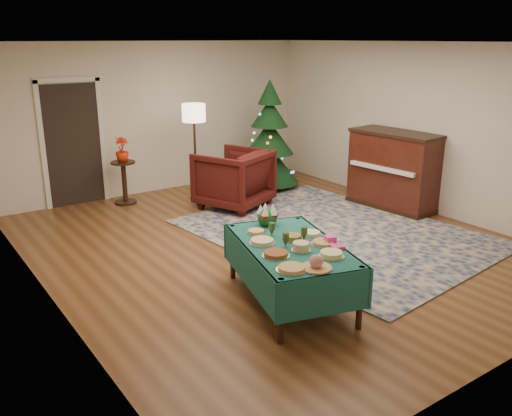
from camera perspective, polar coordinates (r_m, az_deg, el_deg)
room_shell at (r=7.21m, az=1.91°, el=6.25°), size 7.00×7.00×7.00m
doorway at (r=9.65m, az=-18.72°, el=6.69°), size 1.08×0.04×2.16m
rug at (r=8.07m, az=8.33°, el=-2.59°), size 3.63×4.52×0.02m
buffet_table at (r=5.81m, az=3.66°, el=-5.03°), size 1.43×1.92×0.66m
platter_0 at (r=5.13m, az=3.76°, el=-6.38°), size 0.30×0.30×0.04m
platter_1 at (r=5.17m, az=6.35°, el=-5.82°), size 0.31×0.31×0.14m
platter_2 at (r=5.48m, az=7.94°, el=-4.85°), size 0.26×0.26×0.05m
platter_3 at (r=5.44m, az=2.10°, el=-4.87°), size 0.28×0.28×0.05m
platter_4 at (r=5.58m, az=4.76°, el=-4.10°), size 0.20×0.20×0.09m
platter_5 at (r=5.79m, az=7.11°, el=-3.66°), size 0.27×0.27×0.04m
platter_6 at (r=5.77m, az=0.65°, el=-3.54°), size 0.29×0.29×0.05m
platter_7 at (r=5.86m, az=3.91°, el=-3.13°), size 0.22×0.22×0.06m
platter_8 at (r=6.05m, az=5.85°, el=-2.67°), size 0.23×0.23×0.04m
platter_9 at (r=6.06m, az=0.00°, el=-2.51°), size 0.21×0.21×0.04m
goblet_0 at (r=5.96m, az=1.68°, el=-2.21°), size 0.07×0.07×0.16m
goblet_1 at (r=5.84m, az=5.09°, el=-2.69°), size 0.07×0.07×0.16m
goblet_2 at (r=5.66m, az=3.15°, el=-3.31°), size 0.07×0.07×0.16m
napkin_stack at (r=5.70m, az=8.52°, el=-4.05°), size 0.16×0.16×0.04m
gift_box at (r=5.80m, az=7.80°, el=-3.33°), size 0.13×0.13×0.09m
centerpiece at (r=6.30m, az=1.21°, el=-0.78°), size 0.24×0.24×0.27m
armchair at (r=9.09m, az=-2.39°, el=3.40°), size 1.35×1.31×1.08m
floor_lamp at (r=9.52m, az=-6.55°, el=9.33°), size 0.41×0.41×1.67m
side_table at (r=9.60m, az=-13.68°, el=2.55°), size 0.41×0.41×0.74m
potted_plant at (r=9.48m, az=-13.90°, el=5.44°), size 0.23×0.41×0.23m
christmas_tree at (r=10.25m, az=1.42°, el=7.18°), size 1.29×1.29×2.04m
piano at (r=9.32m, az=14.29°, el=3.80°), size 0.83×1.55×1.29m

